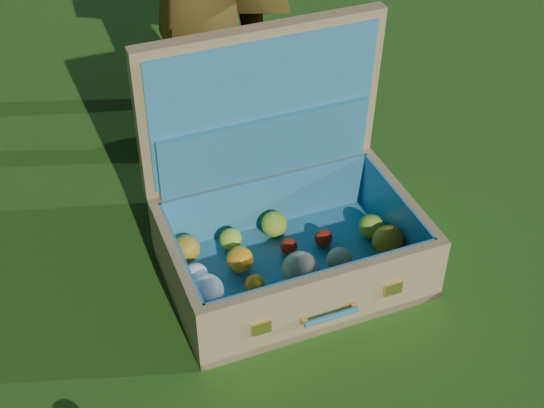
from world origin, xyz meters
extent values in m
plane|color=#215114|center=(0.00, 0.00, 0.00)|extent=(60.00, 60.00, 0.00)
cube|color=tan|center=(0.14, 0.06, 0.01)|extent=(0.69, 0.56, 0.02)
cube|color=tan|center=(0.08, -0.12, 0.09)|extent=(0.57, 0.21, 0.18)
cube|color=tan|center=(0.20, 0.23, 0.09)|extent=(0.57, 0.21, 0.18)
cube|color=tan|center=(-0.13, 0.15, 0.09)|extent=(0.13, 0.34, 0.18)
cube|color=tan|center=(0.41, -0.03, 0.09)|extent=(0.13, 0.34, 0.18)
cube|color=teal|center=(0.14, 0.06, 0.02)|extent=(0.63, 0.51, 0.01)
cube|color=teal|center=(0.08, -0.11, 0.10)|extent=(0.52, 0.18, 0.16)
cube|color=teal|center=(0.19, 0.22, 0.10)|extent=(0.52, 0.18, 0.16)
cube|color=teal|center=(-0.12, 0.14, 0.10)|extent=(0.12, 0.34, 0.16)
cube|color=teal|center=(0.40, -0.03, 0.10)|extent=(0.12, 0.34, 0.16)
cube|color=tan|center=(0.20, 0.25, 0.38)|extent=(0.58, 0.24, 0.40)
cube|color=teal|center=(0.20, 0.23, 0.38)|extent=(0.53, 0.19, 0.35)
cube|color=teal|center=(0.20, 0.23, 0.26)|extent=(0.51, 0.19, 0.17)
cube|color=#F2C659|center=(-0.08, -0.08, 0.09)|extent=(0.04, 0.02, 0.03)
cube|color=#F2C659|center=(0.22, -0.18, 0.09)|extent=(0.04, 0.02, 0.03)
cylinder|color=teal|center=(0.07, -0.15, 0.07)|extent=(0.13, 0.05, 0.01)
cube|color=#F2C659|center=(0.02, -0.12, 0.07)|extent=(0.02, 0.02, 0.01)
cube|color=#F2C659|center=(0.13, -0.16, 0.07)|extent=(0.02, 0.02, 0.01)
sphere|color=white|center=(-0.13, 0.00, 0.07)|extent=(0.08, 0.08, 0.08)
sphere|color=#B5DD35|center=(-0.01, -0.04, 0.06)|extent=(0.06, 0.06, 0.06)
sphere|color=#0D1B44|center=(0.09, -0.06, 0.07)|extent=(0.08, 0.08, 0.08)
sphere|color=#B5DD35|center=(0.22, -0.10, 0.06)|extent=(0.07, 0.07, 0.07)
sphere|color=orange|center=(0.31, -0.13, 0.06)|extent=(0.06, 0.06, 0.06)
sphere|color=white|center=(-0.09, 0.10, 0.07)|extent=(0.08, 0.08, 0.08)
sphere|color=orange|center=(0.02, 0.05, 0.05)|extent=(0.05, 0.05, 0.05)
sphere|color=beige|center=(0.12, 0.01, 0.07)|extent=(0.09, 0.09, 0.09)
sphere|color=beige|center=(0.22, -0.02, 0.06)|extent=(0.06, 0.06, 0.06)
sphere|color=#B78718|center=(0.35, -0.05, 0.07)|extent=(0.08, 0.08, 0.08)
sphere|color=white|center=(-0.08, 0.16, 0.06)|extent=(0.06, 0.06, 0.06)
sphere|color=orange|center=(0.04, 0.13, 0.06)|extent=(0.07, 0.07, 0.07)
sphere|color=#AB1F0D|center=(0.16, 0.10, 0.05)|extent=(0.04, 0.04, 0.04)
sphere|color=#AB1F0D|center=(0.25, 0.07, 0.05)|extent=(0.05, 0.05, 0.05)
sphere|color=#B5DD35|center=(0.36, 0.02, 0.06)|extent=(0.06, 0.06, 0.06)
sphere|color=#B78718|center=(-0.04, 0.25, 0.06)|extent=(0.07, 0.07, 0.07)
sphere|color=#B5DD35|center=(0.07, 0.21, 0.06)|extent=(0.06, 0.06, 0.06)
sphere|color=#B5DD35|center=(0.18, 0.18, 0.06)|extent=(0.07, 0.07, 0.07)
camera|label=1|loc=(-0.75, -0.92, 1.32)|focal=50.00mm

